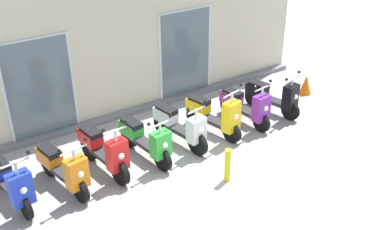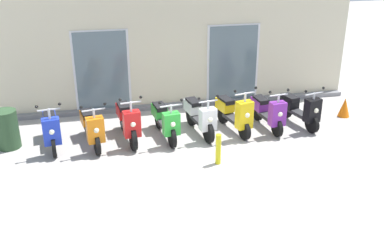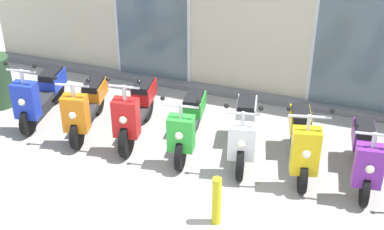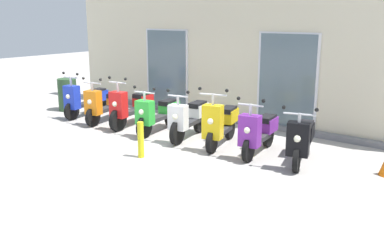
{
  "view_description": "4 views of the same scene",
  "coord_description": "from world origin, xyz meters",
  "px_view_note": "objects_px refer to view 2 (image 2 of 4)",
  "views": [
    {
      "loc": [
        -4.07,
        -5.99,
        5.43
      ],
      "look_at": [
        0.6,
        1.02,
        0.79
      ],
      "focal_mm": 43.43,
      "sensor_mm": 36.0,
      "label": 1
    },
    {
      "loc": [
        -1.78,
        -8.64,
        4.78
      ],
      "look_at": [
        0.12,
        0.63,
        0.78
      ],
      "focal_mm": 41.84,
      "sensor_mm": 36.0,
      "label": 2
    },
    {
      "loc": [
        2.0,
        -5.55,
        4.76
      ],
      "look_at": [
        -0.23,
        0.84,
        0.83
      ],
      "focal_mm": 50.98,
      "sensor_mm": 36.0,
      "label": 3
    },
    {
      "loc": [
        5.98,
        -5.9,
        2.66
      ],
      "look_at": [
        0.79,
        0.91,
        0.65
      ],
      "focal_mm": 39.56,
      "sensor_mm": 36.0,
      "label": 4
    }
  ],
  "objects_px": {
    "scooter_blue": "(51,128)",
    "trash_bin": "(7,129)",
    "scooter_orange": "(92,127)",
    "curb_bollard": "(218,149)",
    "traffic_cone": "(344,107)",
    "scooter_purple": "(268,111)",
    "scooter_black": "(300,108)",
    "scooter_white": "(200,116)",
    "scooter_red": "(128,121)",
    "scooter_green": "(165,120)",
    "scooter_yellow": "(234,113)"
  },
  "relations": [
    {
      "from": "scooter_red",
      "to": "scooter_black",
      "type": "distance_m",
      "value": 4.39
    },
    {
      "from": "scooter_yellow",
      "to": "curb_bollard",
      "type": "height_order",
      "value": "scooter_yellow"
    },
    {
      "from": "scooter_orange",
      "to": "curb_bollard",
      "type": "bearing_deg",
      "value": -29.17
    },
    {
      "from": "scooter_white",
      "to": "curb_bollard",
      "type": "xyz_separation_m",
      "value": [
        0.06,
        -1.59,
        -0.12
      ]
    },
    {
      "from": "scooter_white",
      "to": "scooter_purple",
      "type": "distance_m",
      "value": 1.76
    },
    {
      "from": "scooter_white",
      "to": "curb_bollard",
      "type": "height_order",
      "value": "scooter_white"
    },
    {
      "from": "scooter_green",
      "to": "traffic_cone",
      "type": "bearing_deg",
      "value": 3.77
    },
    {
      "from": "scooter_green",
      "to": "curb_bollard",
      "type": "relative_size",
      "value": 2.34
    },
    {
      "from": "scooter_orange",
      "to": "trash_bin",
      "type": "relative_size",
      "value": 1.71
    },
    {
      "from": "scooter_purple",
      "to": "trash_bin",
      "type": "distance_m",
      "value": 6.29
    },
    {
      "from": "scooter_white",
      "to": "scooter_red",
      "type": "bearing_deg",
      "value": -179.19
    },
    {
      "from": "trash_bin",
      "to": "scooter_white",
      "type": "bearing_deg",
      "value": -1.92
    },
    {
      "from": "scooter_orange",
      "to": "traffic_cone",
      "type": "bearing_deg",
      "value": 3.24
    },
    {
      "from": "scooter_blue",
      "to": "scooter_yellow",
      "type": "bearing_deg",
      "value": -0.78
    },
    {
      "from": "scooter_blue",
      "to": "trash_bin",
      "type": "relative_size",
      "value": 1.74
    },
    {
      "from": "scooter_blue",
      "to": "scooter_purple",
      "type": "height_order",
      "value": "scooter_blue"
    },
    {
      "from": "scooter_blue",
      "to": "scooter_green",
      "type": "relative_size",
      "value": 0.97
    },
    {
      "from": "scooter_red",
      "to": "scooter_purple",
      "type": "relative_size",
      "value": 1.08
    },
    {
      "from": "scooter_white",
      "to": "traffic_cone",
      "type": "relative_size",
      "value": 3.1
    },
    {
      "from": "scooter_orange",
      "to": "scooter_blue",
      "type": "bearing_deg",
      "value": 173.71
    },
    {
      "from": "scooter_blue",
      "to": "scooter_red",
      "type": "relative_size",
      "value": 0.97
    },
    {
      "from": "scooter_black",
      "to": "traffic_cone",
      "type": "xyz_separation_m",
      "value": [
        1.45,
        0.31,
        -0.21
      ]
    },
    {
      "from": "scooter_purple",
      "to": "scooter_black",
      "type": "bearing_deg",
      "value": 1.61
    },
    {
      "from": "scooter_yellow",
      "to": "scooter_black",
      "type": "distance_m",
      "value": 1.76
    },
    {
      "from": "scooter_blue",
      "to": "scooter_black",
      "type": "xyz_separation_m",
      "value": [
        6.17,
        -0.03,
        -0.0
      ]
    },
    {
      "from": "scooter_purple",
      "to": "trash_bin",
      "type": "relative_size",
      "value": 1.66
    },
    {
      "from": "scooter_orange",
      "to": "traffic_cone",
      "type": "distance_m",
      "value": 6.71
    },
    {
      "from": "traffic_cone",
      "to": "scooter_white",
      "type": "bearing_deg",
      "value": -176.1
    },
    {
      "from": "traffic_cone",
      "to": "curb_bollard",
      "type": "bearing_deg",
      "value": -155.07
    },
    {
      "from": "scooter_black",
      "to": "curb_bollard",
      "type": "distance_m",
      "value": 3.01
    },
    {
      "from": "scooter_orange",
      "to": "scooter_yellow",
      "type": "distance_m",
      "value": 3.49
    },
    {
      "from": "scooter_white",
      "to": "scooter_black",
      "type": "distance_m",
      "value": 2.63
    },
    {
      "from": "scooter_green",
      "to": "trash_bin",
      "type": "relative_size",
      "value": 1.79
    },
    {
      "from": "scooter_purple",
      "to": "curb_bollard",
      "type": "distance_m",
      "value": 2.3
    },
    {
      "from": "scooter_green",
      "to": "scooter_yellow",
      "type": "relative_size",
      "value": 1.07
    },
    {
      "from": "scooter_blue",
      "to": "scooter_black",
      "type": "height_order",
      "value": "scooter_blue"
    },
    {
      "from": "traffic_cone",
      "to": "curb_bollard",
      "type": "xyz_separation_m",
      "value": [
        -4.03,
        -1.87,
        0.09
      ]
    },
    {
      "from": "scooter_blue",
      "to": "scooter_green",
      "type": "xyz_separation_m",
      "value": [
        2.66,
        -0.05,
        -0.01
      ]
    },
    {
      "from": "scooter_blue",
      "to": "traffic_cone",
      "type": "distance_m",
      "value": 7.63
    },
    {
      "from": "scooter_purple",
      "to": "curb_bollard",
      "type": "relative_size",
      "value": 2.18
    },
    {
      "from": "traffic_cone",
      "to": "scooter_purple",
      "type": "bearing_deg",
      "value": -171.9
    },
    {
      "from": "scooter_black",
      "to": "traffic_cone",
      "type": "distance_m",
      "value": 1.5
    },
    {
      "from": "traffic_cone",
      "to": "trash_bin",
      "type": "distance_m",
      "value": 8.62
    },
    {
      "from": "scooter_green",
      "to": "traffic_cone",
      "type": "relative_size",
      "value": 3.16
    },
    {
      "from": "scooter_blue",
      "to": "traffic_cone",
      "type": "bearing_deg",
      "value": 2.09
    },
    {
      "from": "scooter_green",
      "to": "scooter_blue",
      "type": "bearing_deg",
      "value": 178.94
    },
    {
      "from": "scooter_red",
      "to": "scooter_yellow",
      "type": "xyz_separation_m",
      "value": [
        2.64,
        -0.03,
        0.01
      ]
    },
    {
      "from": "curb_bollard",
      "to": "trash_bin",
      "type": "distance_m",
      "value": 4.91
    },
    {
      "from": "scooter_red",
      "to": "scooter_green",
      "type": "height_order",
      "value": "scooter_red"
    },
    {
      "from": "scooter_red",
      "to": "traffic_cone",
      "type": "relative_size",
      "value": 3.18
    }
  ]
}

